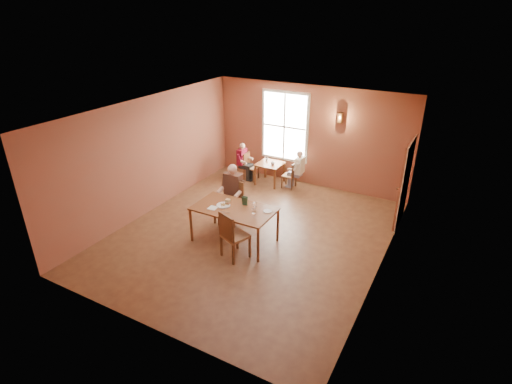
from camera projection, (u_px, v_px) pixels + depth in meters
The scene contains 28 objects.
ground at pixel (252, 234), 9.61m from camera, with size 6.00×7.00×0.01m, color brown.
wall_back at pixel (310, 136), 11.75m from camera, with size 6.00×0.04×3.00m, color brown.
wall_front at pixel (142, 255), 6.19m from camera, with size 6.00×0.04×3.00m, color brown.
wall_left at pixel (150, 155), 10.27m from camera, with size 0.04×7.00×3.00m, color brown.
wall_right at pixel (388, 207), 7.67m from camera, with size 0.04×7.00×3.00m, color brown.
ceiling at pixel (251, 111), 8.33m from camera, with size 6.00×7.00×0.04m, color white.
window at pixel (285, 127), 11.97m from camera, with size 1.36×0.10×1.96m, color white.
door at pixel (403, 184), 9.71m from camera, with size 0.12×1.04×2.10m, color maroon.
wall_sconce at pixel (340, 118), 10.98m from camera, with size 0.16×0.16×0.28m, color brown.
main_table at pixel (234, 225), 9.17m from camera, with size 1.84×1.03×0.86m, color brown, non-canonical shape.
chair_diner_main at pixel (231, 204), 9.85m from camera, with size 0.49×0.49×1.10m, color #652D15, non-canonical shape.
diner_main at pixel (230, 198), 9.76m from camera, with size 0.58×0.58×1.44m, color black, non-canonical shape.
chair_empty at pixel (235, 235), 8.54m from camera, with size 0.49×0.49×1.10m, color #5D3217, non-canonical shape.
plate_food at pixel (223, 205), 9.09m from camera, with size 0.32×0.32×0.04m, color white.
sandwich at pixel (228, 202), 9.12m from camera, with size 0.10×0.09×0.12m, color tan.
goblet_a at pixel (255, 206), 8.84m from camera, with size 0.08×0.08×0.21m, color white, non-canonical shape.
goblet_b at pixel (254, 212), 8.57m from camera, with size 0.09×0.09×0.22m, color white, non-canonical shape.
menu_stand at pixel (245, 201), 9.09m from camera, with size 0.13×0.06×0.21m, color #24432A.
knife at pixel (225, 212), 8.81m from camera, with size 0.21×0.02×0.00m, color silver.
napkin at pixel (213, 208), 8.99m from camera, with size 0.20×0.20×0.01m, color white.
side_plate at pixel (267, 211), 8.84m from camera, with size 0.20×0.20×0.02m, color silver.
second_table at pixel (270, 173), 12.25m from camera, with size 0.74×0.74×0.65m, color brown, non-canonical shape.
chair_diner_white at pixel (289, 175), 11.93m from camera, with size 0.36×0.36×0.81m, color #553116, non-canonical shape.
diner_white at pixel (290, 170), 11.85m from camera, with size 0.45×0.45×1.13m, color silver, non-canonical shape.
chair_diner_maroon at pixel (251, 167), 12.49m from camera, with size 0.38×0.38×0.85m, color #4A2C17, non-canonical shape.
diner_maroon at pixel (250, 162), 12.44m from camera, with size 0.45×0.45×1.14m, color #5F1410, non-canonical shape.
cup_a at pixel (273, 163), 11.97m from camera, with size 0.11×0.11×0.09m, color white.
cup_b at pixel (267, 159), 12.30m from camera, with size 0.09×0.09×0.08m, color white.
Camera 1 is at (4.05, -7.20, 5.01)m, focal length 28.00 mm.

